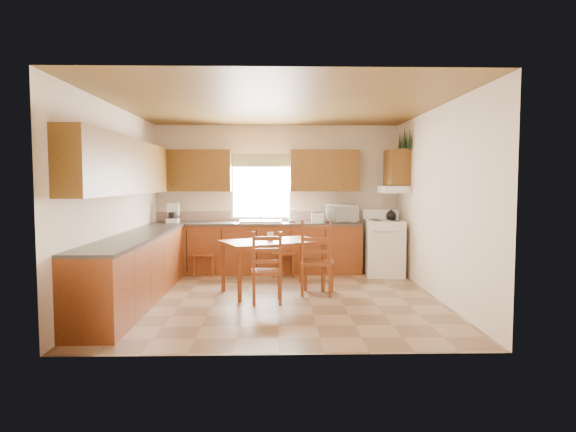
{
  "coord_description": "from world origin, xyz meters",
  "views": [
    {
      "loc": [
        -0.02,
        -6.73,
        1.64
      ],
      "look_at": [
        0.15,
        0.3,
        1.15
      ],
      "focal_mm": 30.0,
      "sensor_mm": 36.0,
      "label": 1
    }
  ],
  "objects_px": {
    "microwave": "(342,213)",
    "chair_far_left": "(205,250)",
    "chair_near_left": "(267,267)",
    "stove": "(384,248)",
    "dining_table": "(273,266)",
    "chair_near_right": "(318,257)",
    "chair_far_right": "(284,249)"
  },
  "relations": [
    {
      "from": "stove",
      "to": "chair_near_left",
      "type": "bearing_deg",
      "value": -132.45
    },
    {
      "from": "dining_table",
      "to": "microwave",
      "type": "bearing_deg",
      "value": 26.55
    },
    {
      "from": "chair_near_left",
      "to": "chair_far_left",
      "type": "xyz_separation_m",
      "value": [
        -1.14,
        1.95,
        -0.04
      ]
    },
    {
      "from": "stove",
      "to": "microwave",
      "type": "distance_m",
      "value": 0.99
    },
    {
      "from": "dining_table",
      "to": "chair_far_left",
      "type": "relative_size",
      "value": 1.61
    },
    {
      "from": "microwave",
      "to": "chair_far_left",
      "type": "bearing_deg",
      "value": -172.85
    },
    {
      "from": "dining_table",
      "to": "chair_near_left",
      "type": "distance_m",
      "value": 0.66
    },
    {
      "from": "stove",
      "to": "dining_table",
      "type": "relative_size",
      "value": 0.66
    },
    {
      "from": "dining_table",
      "to": "chair_far_left",
      "type": "xyz_separation_m",
      "value": [
        -1.22,
        1.31,
        0.06
      ]
    },
    {
      "from": "stove",
      "to": "dining_table",
      "type": "xyz_separation_m",
      "value": [
        -1.95,
        -1.23,
        -0.09
      ]
    },
    {
      "from": "stove",
      "to": "chair_near_left",
      "type": "relative_size",
      "value": 0.98
    },
    {
      "from": "chair_near_left",
      "to": "chair_far_right",
      "type": "distance_m",
      "value": 1.88
    },
    {
      "from": "stove",
      "to": "chair_far_right",
      "type": "height_order",
      "value": "stove"
    },
    {
      "from": "chair_far_left",
      "to": "chair_far_right",
      "type": "relative_size",
      "value": 0.94
    },
    {
      "from": "chair_far_left",
      "to": "chair_far_right",
      "type": "bearing_deg",
      "value": -4.16
    },
    {
      "from": "chair_far_left",
      "to": "dining_table",
      "type": "bearing_deg",
      "value": -47.51
    },
    {
      "from": "microwave",
      "to": "dining_table",
      "type": "distance_m",
      "value": 2.09
    },
    {
      "from": "chair_near_right",
      "to": "chair_far_right",
      "type": "bearing_deg",
      "value": -60.34
    },
    {
      "from": "stove",
      "to": "microwave",
      "type": "height_order",
      "value": "microwave"
    },
    {
      "from": "chair_near_right",
      "to": "stove",
      "type": "bearing_deg",
      "value": -122.01
    },
    {
      "from": "stove",
      "to": "microwave",
      "type": "xyz_separation_m",
      "value": [
        -0.72,
        0.31,
        0.6
      ]
    },
    {
      "from": "stove",
      "to": "dining_table",
      "type": "bearing_deg",
      "value": -143.0
    },
    {
      "from": "chair_near_left",
      "to": "microwave",
      "type": "bearing_deg",
      "value": -123.5
    },
    {
      "from": "stove",
      "to": "chair_far_left",
      "type": "relative_size",
      "value": 1.07
    },
    {
      "from": "microwave",
      "to": "chair_far_left",
      "type": "xyz_separation_m",
      "value": [
        -2.45,
        -0.23,
        -0.63
      ]
    },
    {
      "from": "dining_table",
      "to": "chair_near_left",
      "type": "relative_size",
      "value": 1.47
    },
    {
      "from": "microwave",
      "to": "chair_near_left",
      "type": "height_order",
      "value": "microwave"
    },
    {
      "from": "chair_near_left",
      "to": "chair_far_right",
      "type": "height_order",
      "value": "chair_near_left"
    },
    {
      "from": "microwave",
      "to": "chair_far_right",
      "type": "bearing_deg",
      "value": -161.31
    },
    {
      "from": "microwave",
      "to": "chair_near_right",
      "type": "relative_size",
      "value": 0.5
    },
    {
      "from": "chair_far_right",
      "to": "chair_near_left",
      "type": "bearing_deg",
      "value": -95.24
    },
    {
      "from": "chair_near_left",
      "to": "stove",
      "type": "bearing_deg",
      "value": -139.76
    }
  ]
}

